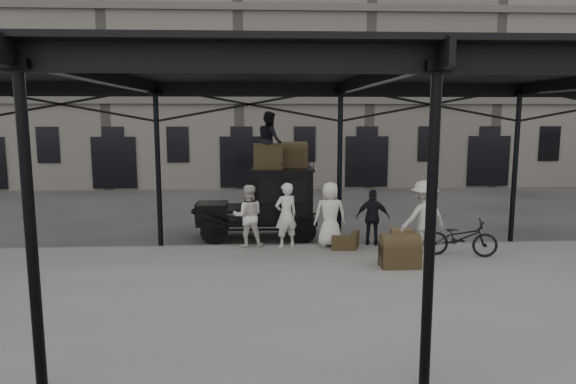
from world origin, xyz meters
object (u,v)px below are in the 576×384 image
taxi (271,200)px  porter_left (286,215)px  bicycle (460,238)px  steamer_trunk_platform (400,253)px  porter_official (373,217)px  steamer_trunk_roof_near (268,158)px

taxi → porter_left: (0.39, -1.62, -0.16)m
bicycle → steamer_trunk_platform: 2.02m
porter_left → porter_official: bearing=158.4°
taxi → steamer_trunk_platform: (3.02, -3.66, -0.71)m
steamer_trunk_roof_near → steamer_trunk_platform: bearing=-47.4°
porter_official → bicycle: porter_official is taller
taxi → steamer_trunk_platform: 4.80m
porter_official → steamer_trunk_roof_near: 3.53m
bicycle → steamer_trunk_platform: (-1.81, -0.88, -0.14)m
porter_left → steamer_trunk_roof_near: bearing=-94.9°
steamer_trunk_roof_near → bicycle: bearing=-26.9°
bicycle → steamer_trunk_platform: bicycle is taller
porter_official → steamer_trunk_platform: porter_official is taller
porter_left → steamer_trunk_platform: size_ratio=1.93×
taxi → bicycle: bearing=-29.9°
porter_official → steamer_trunk_roof_near: steamer_trunk_roof_near is taller
porter_official → bicycle: 2.39m
porter_left → steamer_trunk_platform: bearing=118.6°
porter_left → steamer_trunk_roof_near: 2.05m
bicycle → steamer_trunk_roof_near: bearing=75.5°
taxi → steamer_trunk_roof_near: steamer_trunk_roof_near is taller
steamer_trunk_roof_near → porter_official: bearing=-23.6°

